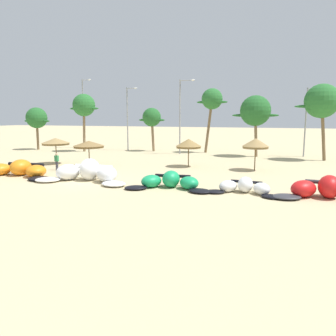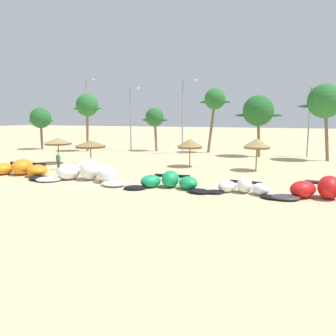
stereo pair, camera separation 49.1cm
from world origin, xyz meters
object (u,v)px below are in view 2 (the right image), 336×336
lamppost_east_center (184,113)px  lamppost_east (311,118)px  kite_right_of_center (329,191)px  palm_leftmost (41,118)px  kite_left_of_center (169,182)px  lamppost_west (88,111)px  kite_far_left (19,169)px  palm_center_left (215,100)px  person_near_kites (58,161)px  palm_left_of_gap (155,118)px  lamppost_west_center (131,116)px  beach_umbrella_near_palms (190,144)px  kite_center (244,187)px  palm_left (87,106)px  palm_center_right (258,111)px  palm_right_of_gap (325,101)px  kite_left (87,173)px  beach_umbrella_near_van (58,141)px  beach_umbrella_middle (90,144)px  beach_umbrella_outermost (257,143)px

lamppost_east_center → lamppost_east: 16.00m
kite_right_of_center → palm_leftmost: 43.39m
kite_left_of_center → lamppost_west: bearing=133.2°
kite_far_left → palm_center_left: 27.34m
lamppost_west → person_near_kites: bearing=-63.6°
palm_left_of_gap → lamppost_west_center: (-3.79, 0.01, 0.32)m
kite_right_of_center → beach_umbrella_near_palms: 15.69m
palm_leftmost → lamppost_west: bearing=42.2°
kite_center → lamppost_west_center: lamppost_west_center is taller
palm_left → lamppost_west_center: (5.21, 3.70, -1.39)m
palm_center_right → palm_right_of_gap: size_ratio=0.88×
kite_left → person_near_kites: kite_left is taller
kite_left_of_center → lamppost_east_center: lamppost_east_center is taller
kite_far_left → palm_left_of_gap: (3.26, 22.98, 4.34)m
palm_left → lamppost_west_center: lamppost_west_center is taller
kite_left_of_center → lamppost_east_center: 22.35m
kite_far_left → kite_center: (19.23, -0.13, -0.12)m
palm_left_of_gap → kite_far_left: bearing=-98.1°
lamppost_east_center → beach_umbrella_near_van: bearing=-126.3°
beach_umbrella_middle → lamppost_west: (-11.78, 17.39, 3.72)m
kite_center → beach_umbrella_near_van: size_ratio=1.77×
beach_umbrella_near_palms → kite_far_left: bearing=-141.4°
kite_far_left → beach_umbrella_middle: (2.89, 6.72, 1.76)m
palm_center_left → palm_right_of_gap: bearing=-16.1°
palm_leftmost → lamppost_west: (5.30, 4.80, 1.21)m
kite_left → palm_center_right: 24.34m
kite_far_left → palm_center_right: 28.25m
palm_left_of_gap → palm_right_of_gap: size_ratio=0.72×
kite_right_of_center → palm_left_of_gap: (-21.13, 23.05, 4.32)m
kite_center → palm_left: (-24.96, 19.41, 6.18)m
palm_leftmost → beach_umbrella_near_van: bearing=-43.6°
kite_left_of_center → kite_right_of_center: size_ratio=0.91×
beach_umbrella_near_van → lamppost_east_center: 17.08m
kite_center → palm_center_left: palm_center_left is taller
lamppost_west_center → kite_left: bearing=-72.0°
palm_right_of_gap → lamppost_east_center: bearing=176.5°
kite_left → lamppost_west_center: size_ratio=0.86×
beach_umbrella_outermost → lamppost_east_center: (-10.68, 11.01, 2.96)m
palm_center_right → beach_umbrella_outermost: bearing=-84.8°
beach_umbrella_near_palms → beach_umbrella_outermost: 6.61m
kite_left → person_near_kites: 6.82m
beach_umbrella_middle → palm_left_of_gap: palm_left_of_gap is taller
palm_center_left → lamppost_east: 12.54m
kite_left_of_center → palm_center_left: 24.95m
palm_right_of_gap → lamppost_east: palm_right_of_gap is taller
beach_umbrella_near_van → beach_umbrella_outermost: (20.63, 2.52, 0.16)m
kite_far_left → palm_right_of_gap: (25.51, 19.71, 6.23)m
palm_right_of_gap → person_near_kites: bearing=-146.7°
kite_left_of_center → lamppost_east_center: (-5.58, 21.04, 5.09)m
palm_leftmost → palm_left_of_gap: (17.46, 3.67, 0.08)m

